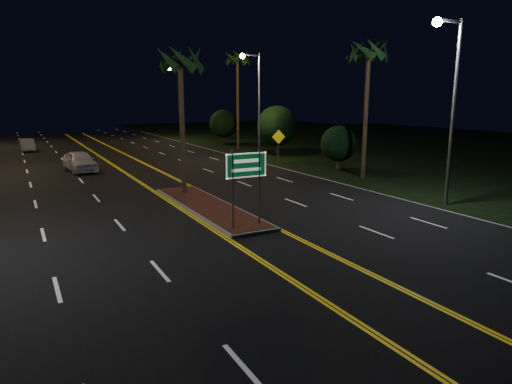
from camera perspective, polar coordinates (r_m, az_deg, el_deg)
ground at (r=16.65m, az=3.19°, el=-7.13°), size 120.00×120.00×0.00m
grass_right at (r=54.47m, az=16.76°, el=5.61°), size 40.00×110.00×0.01m
median_island at (r=22.66m, az=-6.01°, el=-1.83°), size 2.25×10.25×0.17m
highway_sign at (r=18.44m, az=-1.23°, el=2.45°), size 1.80×0.08×3.20m
streetlight_right_near at (r=24.35m, az=23.06°, el=11.49°), size 1.91×0.44×9.00m
streetlight_right_mid at (r=40.13m, az=-0.09°, el=12.16°), size 1.91×0.44×9.00m
streetlight_right_far at (r=58.55m, az=-9.52°, el=11.89°), size 1.91×0.44×9.00m
palm_median at (r=25.38m, az=-9.48°, el=15.88°), size 2.40×2.40×8.30m
palm_right_near at (r=31.41m, az=13.93°, el=16.61°), size 2.40×2.40×9.30m
palm_right_far at (r=48.40m, az=-2.34°, el=16.22°), size 2.40×2.40×10.30m
shrub_near at (r=35.16m, az=10.29°, el=5.97°), size 2.70×2.70×3.30m
shrub_mid at (r=43.62m, az=2.63°, el=8.27°), size 3.78×3.78×4.62m
shrub_far at (r=54.21m, az=-4.11°, el=8.53°), size 3.24×3.24×3.96m
car_near at (r=36.15m, az=-21.18°, el=3.83°), size 2.85×5.53×1.77m
car_far at (r=52.05m, az=-26.71°, el=5.38°), size 1.98×4.35×1.43m
warning_sign at (r=37.95m, az=2.84°, el=6.36°), size 1.14×0.21×2.75m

